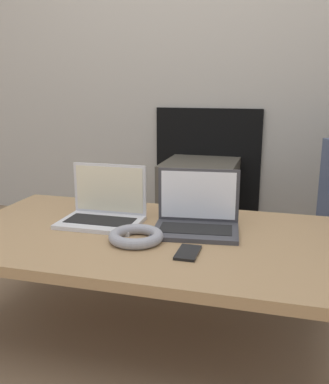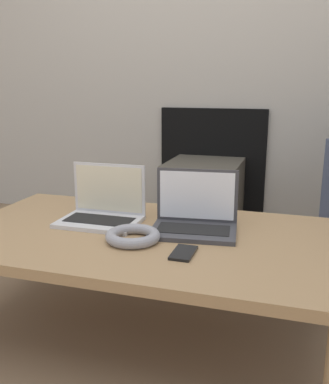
% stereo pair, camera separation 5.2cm
% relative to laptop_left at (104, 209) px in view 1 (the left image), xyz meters
% --- Properties ---
extents(wall_back, '(7.00, 0.08, 2.60)m').
position_rel_laptop_left_xyz_m(wall_back, '(0.19, 1.31, 0.84)').
color(wall_back, '#ADA89E').
rests_on(wall_back, ground_plane).
extents(table, '(1.37, 0.79, 0.39)m').
position_rel_laptop_left_xyz_m(table, '(0.19, -0.09, -0.08)').
color(table, '#9E7A51').
rests_on(table, ground_plane).
extents(laptop_left, '(0.31, 0.21, 0.22)m').
position_rel_laptop_left_xyz_m(laptop_left, '(0.00, 0.00, 0.00)').
color(laptop_left, silver).
rests_on(laptop_left, table).
extents(laptop_right, '(0.33, 0.25, 0.22)m').
position_rel_laptop_left_xyz_m(laptop_right, '(0.37, -0.00, 0.00)').
color(laptop_right, '#38383D').
rests_on(laptop_right, table).
extents(headphones, '(0.19, 0.19, 0.04)m').
position_rel_laptop_left_xyz_m(headphones, '(0.19, -0.18, -0.03)').
color(headphones, gray).
rests_on(headphones, table).
extents(phone, '(0.07, 0.12, 0.01)m').
position_rel_laptop_left_xyz_m(phone, '(0.39, -0.24, -0.04)').
color(phone, black).
rests_on(phone, table).
extents(tv, '(0.43, 0.48, 0.47)m').
position_rel_laptop_left_xyz_m(tv, '(0.19, 1.02, -0.21)').
color(tv, '#4C473D').
rests_on(tv, ground_plane).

